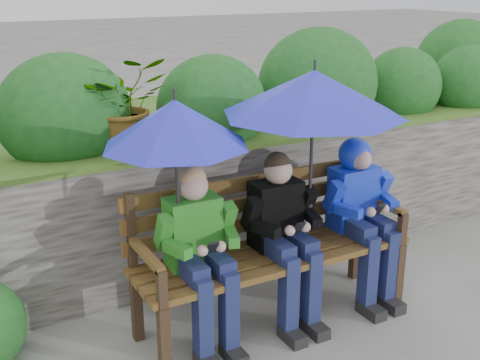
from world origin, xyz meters
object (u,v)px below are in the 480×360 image
boy_left (200,249)px  umbrella_right (314,93)px  boy_right (361,205)px  boy_middle (284,230)px  park_bench (268,240)px  umbrella_left (175,123)px

boy_left → umbrella_right: 1.16m
boy_left → boy_right: 1.21m
boy_middle → park_bench: bearing=127.2°
boy_right → umbrella_left: bearing=177.8°
park_bench → boy_right: 0.71m
boy_middle → umbrella_left: 1.02m
umbrella_left → umbrella_right: (0.89, -0.04, 0.09)m
boy_right → boy_middle: bearing=-178.9°
boy_left → boy_right: size_ratio=0.99×
boy_left → umbrella_left: (-0.10, 0.06, 0.75)m
park_bench → boy_left: size_ratio=1.62×
boy_middle → umbrella_right: 0.87m
boy_left → umbrella_left: size_ratio=1.29×
umbrella_left → boy_right: bearing=-2.2°
boy_middle → umbrella_left: (-0.69, 0.06, 0.75)m
park_bench → umbrella_left: 1.05m
boy_right → umbrella_right: (-0.42, 0.01, 0.80)m
boy_left → umbrella_right: size_ratio=0.98×
boy_middle → umbrella_left: umbrella_left is taller
umbrella_right → park_bench: bearing=167.9°
umbrella_left → umbrella_right: 0.90m
park_bench → boy_left: boy_left is taller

